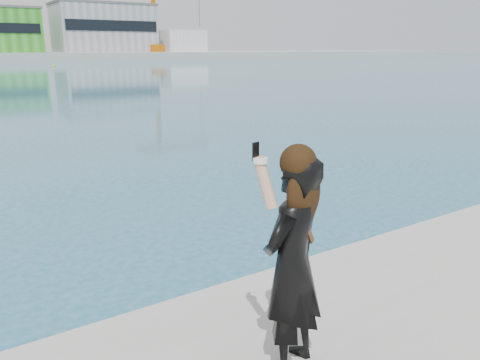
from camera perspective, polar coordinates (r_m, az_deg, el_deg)
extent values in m
cube|color=gray|center=(137.23, -16.24, 17.26)|extent=(25.00, 15.00, 12.00)
cube|color=black|center=(130.03, -15.22, 17.71)|extent=(23.75, 0.20, 2.64)
cube|color=#59595B|center=(137.59, -16.46, 19.85)|extent=(25.50, 15.30, 0.50)
cube|color=silver|center=(143.49, -7.15, 16.45)|extent=(12.00, 10.00, 6.00)
cube|color=#CB680B|center=(135.68, -10.28, 15.52)|extent=(4.00, 4.00, 2.00)
cylinder|color=#CB680B|center=(136.19, -10.54, 20.57)|extent=(1.20, 1.20, 22.00)
cylinder|color=silver|center=(125.99, -23.31, 15.89)|extent=(0.16, 0.16, 8.00)
cube|color=red|center=(126.23, -23.20, 17.46)|extent=(1.20, 0.04, 0.80)
sphere|color=yellow|center=(88.83, -21.75, 12.70)|extent=(0.50, 0.50, 0.50)
imported|color=black|center=(3.49, 6.38, -10.44)|extent=(0.71, 0.58, 1.68)
sphere|color=black|center=(3.21, 7.11, 2.13)|extent=(0.26, 0.26, 0.26)
ellipsoid|color=black|center=(3.24, 7.75, -1.66)|extent=(0.28, 0.15, 0.45)
cylinder|color=tan|center=(3.12, 3.08, -0.30)|extent=(0.14, 0.21, 0.36)
cylinder|color=white|center=(3.10, 2.52, 2.41)|extent=(0.10, 0.10, 0.03)
cube|color=black|center=(3.11, 1.92, 3.52)|extent=(0.06, 0.03, 0.12)
cube|color=#4C2D14|center=(3.34, 8.08, -5.44)|extent=(0.23, 0.09, 0.34)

